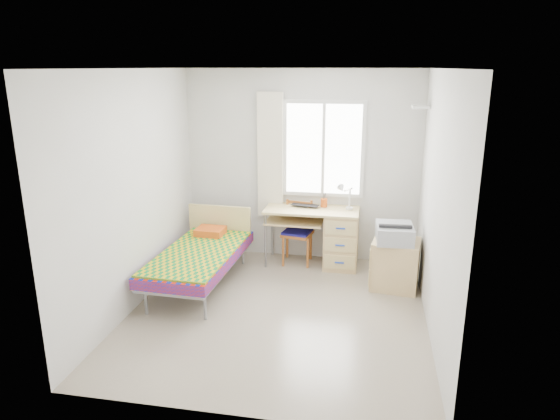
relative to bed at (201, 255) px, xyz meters
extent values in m
plane|color=#BCAD93|center=(1.07, -0.56, -0.39)|extent=(3.50, 3.50, 0.00)
plane|color=white|center=(1.07, -0.56, 2.21)|extent=(3.50, 3.50, 0.00)
plane|color=silver|center=(1.07, 1.19, 0.91)|extent=(3.20, 0.00, 3.20)
plane|color=silver|center=(-0.53, -0.56, 0.91)|extent=(0.00, 3.50, 3.50)
plane|color=silver|center=(2.67, -0.56, 0.91)|extent=(0.00, 3.50, 3.50)
cube|color=white|center=(1.37, 1.17, 1.16)|extent=(1.10, 0.04, 1.30)
cube|color=white|center=(1.37, 1.16, 1.16)|extent=(1.00, 0.02, 1.20)
cube|color=white|center=(1.37, 1.16, 1.16)|extent=(0.04, 0.02, 1.20)
cube|color=#F1E1C7|center=(0.65, 1.12, 1.06)|extent=(0.35, 0.05, 1.70)
cube|color=white|center=(2.56, 0.84, 1.76)|extent=(0.20, 0.32, 0.03)
cube|color=gray|center=(0.00, -0.07, -0.08)|extent=(0.90, 1.85, 0.05)
cube|color=red|center=(0.00, -0.07, 0.00)|extent=(0.94, 1.87, 0.13)
cube|color=gold|center=(0.00, -0.09, 0.07)|extent=(0.91, 1.75, 0.03)
cube|color=#D3B76E|center=(0.00, 0.81, 0.16)|extent=(0.88, 0.09, 0.50)
cube|color=#CF5117|center=(-0.05, 0.54, 0.13)|extent=(0.38, 0.32, 0.09)
cylinder|color=gray|center=(-0.34, -0.88, -0.24)|extent=(0.04, 0.04, 0.29)
cylinder|color=gray|center=(0.34, 0.74, -0.24)|extent=(0.04, 0.04, 0.29)
cube|color=#D3B76E|center=(1.26, 0.91, 0.38)|extent=(1.26, 0.58, 0.03)
cube|color=tan|center=(1.67, 0.91, -0.01)|extent=(0.44, 0.56, 0.75)
cube|color=tan|center=(1.03, 0.91, 0.22)|extent=(0.77, 0.54, 0.02)
cylinder|color=gray|center=(0.67, 0.67, -0.01)|extent=(0.03, 0.03, 0.75)
cylinder|color=gray|center=(0.67, 1.15, -0.01)|extent=(0.03, 0.03, 0.75)
cube|color=#A76520|center=(1.07, 0.91, 0.03)|extent=(0.43, 0.43, 0.04)
cube|color=navy|center=(1.07, 0.91, 0.06)|extent=(0.41, 0.41, 0.04)
cube|color=#A76520|center=(1.07, 1.08, 0.29)|extent=(0.33, 0.09, 0.37)
cylinder|color=#A76520|center=(0.90, 0.75, -0.18)|extent=(0.03, 0.03, 0.42)
cylinder|color=#A76520|center=(1.23, 1.08, 0.04)|extent=(0.04, 0.04, 0.85)
cube|color=tan|center=(2.36, 0.33, -0.08)|extent=(0.61, 0.57, 0.60)
cube|color=#D3B76E|center=(2.08, 0.33, 0.05)|extent=(0.07, 0.45, 0.22)
cube|color=#D3B76E|center=(2.08, 0.33, -0.20)|extent=(0.07, 0.45, 0.22)
cube|color=#ADB0B5|center=(2.33, 0.31, 0.32)|extent=(0.45, 0.51, 0.20)
cube|color=black|center=(2.33, 0.31, 0.42)|extent=(0.36, 0.42, 0.02)
imported|color=black|center=(1.15, 0.95, 0.41)|extent=(0.41, 0.31, 0.03)
cylinder|color=#CF5117|center=(1.41, 1.04, 0.45)|extent=(0.10, 0.10, 0.11)
cylinder|color=white|center=(1.75, 0.98, 0.41)|extent=(0.10, 0.10, 0.03)
cylinder|color=white|center=(1.75, 0.98, 0.55)|extent=(0.02, 0.12, 0.26)
cylinder|color=white|center=(1.73, 0.90, 0.69)|extent=(0.12, 0.23, 0.11)
cone|color=white|center=(1.65, 0.80, 0.72)|extent=(0.14, 0.15, 0.12)
imported|color=gray|center=(1.05, 0.91, 0.20)|extent=(0.24, 0.27, 0.02)
camera|label=1|loc=(2.00, -5.48, 2.23)|focal=32.00mm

